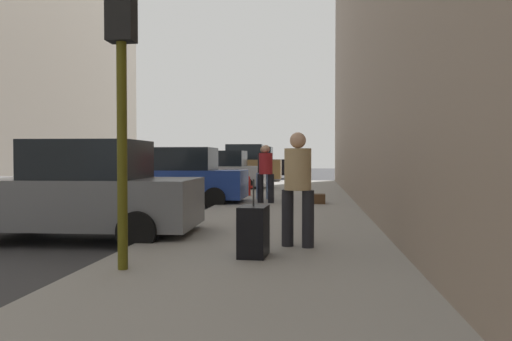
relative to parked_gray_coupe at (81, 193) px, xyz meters
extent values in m
cube|color=gray|center=(3.35, 1.01, -0.77)|extent=(4.00, 40.00, 0.15)
cube|color=slate|center=(-0.05, 0.00, -0.16)|extent=(4.26, 1.98, 0.84)
cube|color=black|center=(0.15, 0.01, 0.59)|extent=(1.94, 1.63, 0.70)
cylinder|color=black|center=(-1.44, 0.87, -0.53)|extent=(0.65, 0.24, 0.64)
cylinder|color=black|center=(1.29, 0.96, -0.53)|extent=(0.65, 0.24, 0.64)
cylinder|color=black|center=(1.35, -0.88, -0.53)|extent=(0.65, 0.24, 0.64)
cube|color=navy|center=(-0.05, 6.39, -0.16)|extent=(4.20, 1.84, 0.84)
cube|color=black|center=(0.15, 6.39, 0.59)|extent=(1.89, 1.57, 0.70)
cylinder|color=black|center=(-1.41, 7.31, -0.53)|extent=(0.64, 0.22, 0.64)
cylinder|color=black|center=(-1.41, 5.47, -0.53)|extent=(0.64, 0.22, 0.64)
cylinder|color=black|center=(1.32, 7.31, -0.53)|extent=(0.64, 0.22, 0.64)
cylinder|color=black|center=(1.32, 5.47, -0.53)|extent=(0.64, 0.22, 0.64)
cube|color=#B7BABF|center=(-0.05, 13.29, -0.16)|extent=(4.25, 1.95, 0.84)
cube|color=black|center=(0.15, 13.28, 0.59)|extent=(1.93, 1.61, 0.70)
cylinder|color=black|center=(-1.39, 14.24, -0.53)|extent=(0.65, 0.24, 0.64)
cylinder|color=black|center=(-1.43, 12.40, -0.53)|extent=(0.65, 0.24, 0.64)
cylinder|color=black|center=(1.34, 14.17, -0.53)|extent=(0.65, 0.24, 0.64)
cylinder|color=black|center=(1.29, 12.33, -0.53)|extent=(0.65, 0.24, 0.64)
cube|color=brown|center=(-0.05, 20.19, -0.03)|extent=(4.65, 1.98, 1.10)
cube|color=black|center=(0.15, 20.20, 0.95)|extent=(2.12, 1.63, 0.90)
cylinder|color=black|center=(-1.57, 21.07, -0.53)|extent=(0.65, 0.24, 0.64)
cylinder|color=black|center=(-1.51, 19.23, -0.53)|extent=(0.65, 0.24, 0.64)
cylinder|color=black|center=(1.42, 21.16, -0.53)|extent=(0.65, 0.24, 0.64)
cylinder|color=black|center=(1.48, 19.32, -0.53)|extent=(0.65, 0.24, 0.64)
cube|color=black|center=(-0.05, 26.65, -0.03)|extent=(4.63, 1.92, 1.10)
cube|color=black|center=(0.15, 26.65, 0.95)|extent=(2.10, 1.60, 0.90)
cylinder|color=black|center=(-1.52, 27.60, -0.53)|extent=(0.64, 0.23, 0.64)
cylinder|color=black|center=(-1.56, 25.76, -0.53)|extent=(0.64, 0.23, 0.64)
cylinder|color=black|center=(1.46, 27.54, -0.53)|extent=(0.64, 0.23, 0.64)
cylinder|color=black|center=(1.43, 25.70, -0.53)|extent=(0.64, 0.23, 0.64)
cylinder|color=red|center=(1.80, 8.93, -0.42)|extent=(0.22, 0.22, 0.55)
sphere|color=red|center=(1.80, 8.93, -0.09)|extent=(0.20, 0.20, 0.20)
cylinder|color=red|center=(1.64, 8.93, -0.40)|extent=(0.10, 0.09, 0.09)
cylinder|color=red|center=(1.96, 8.93, -0.40)|extent=(0.10, 0.09, 0.09)
cylinder|color=#514C0F|center=(1.85, -2.75, 1.10)|extent=(0.12, 0.12, 3.60)
cube|color=black|center=(1.85, -2.75, 2.45)|extent=(0.32, 0.24, 0.90)
sphere|color=yellow|center=(1.85, -2.61, 2.45)|extent=(0.14, 0.14, 0.14)
sphere|color=green|center=(1.85, -2.61, 2.17)|extent=(0.14, 0.14, 0.14)
cylinder|color=black|center=(3.73, -0.95, -0.27)|extent=(0.22, 0.22, 0.85)
cylinder|color=black|center=(4.03, -1.04, -0.27)|extent=(0.22, 0.22, 0.85)
cylinder|color=tan|center=(3.88, -1.00, 0.46)|extent=(0.50, 0.50, 0.62)
sphere|color=tan|center=(3.88, -1.00, 0.89)|extent=(0.24, 0.24, 0.24)
cylinder|color=#728CB2|center=(2.37, 7.48, -0.27)|extent=(0.20, 0.20, 0.85)
cylinder|color=#728CB2|center=(2.69, 7.52, -0.27)|extent=(0.20, 0.20, 0.85)
cylinder|color=black|center=(2.53, 7.50, 0.46)|extent=(0.44, 0.44, 0.62)
sphere|color=#997051|center=(2.53, 7.50, 0.89)|extent=(0.24, 0.24, 0.24)
cylinder|color=black|center=(2.55, 6.21, -0.27)|extent=(0.21, 0.21, 0.85)
cylinder|color=black|center=(2.87, 6.16, -0.27)|extent=(0.21, 0.21, 0.85)
cylinder|color=#A51E23|center=(2.71, 6.19, 0.46)|extent=(0.46, 0.46, 0.62)
sphere|color=tan|center=(2.71, 6.19, 0.89)|extent=(0.24, 0.24, 0.24)
cube|color=black|center=(3.31, -1.78, -0.36)|extent=(0.39, 0.58, 0.68)
cylinder|color=#333333|center=(3.31, -1.78, 0.16)|extent=(0.02, 0.02, 0.36)
cube|color=#472D19|center=(4.29, 6.14, -0.56)|extent=(0.32, 0.44, 0.28)
camera|label=1|loc=(4.11, -8.44, 0.63)|focal=35.00mm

